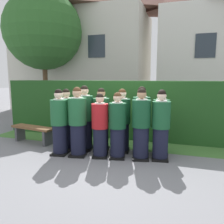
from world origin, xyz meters
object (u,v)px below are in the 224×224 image
at_px(student_front_row_0, 60,124).
at_px(student_front_row_4, 141,126).
at_px(student_rear_row_0, 67,120).
at_px(wooden_bench, 33,131).
at_px(student_front_row_3, 117,127).
at_px(student_rear_row_5, 161,123).
at_px(student_rear_row_4, 141,121).
at_px(student_rear_row_3, 122,122).
at_px(student_rear_row_1, 85,119).
at_px(student_in_red_blazer, 100,127).
at_px(student_front_row_1, 78,123).
at_px(student_front_row_5, 161,127).
at_px(student_rear_row_2, 101,121).

distance_m(student_front_row_0, student_front_row_4, 1.98).
relative_size(student_rear_row_0, wooden_bench, 1.11).
height_order(student_front_row_3, student_rear_row_5, student_rear_row_5).
distance_m(student_rear_row_4, student_rear_row_5, 0.49).
xyz_separation_m(student_rear_row_3, student_rear_row_4, (0.47, 0.09, 0.03)).
xyz_separation_m(student_rear_row_1, student_rear_row_3, (0.98, 0.11, -0.04)).
relative_size(student_front_row_4, student_rear_row_1, 0.98).
distance_m(student_front_row_0, student_rear_row_3, 1.55).
relative_size(student_in_red_blazer, wooden_bench, 1.06).
bearing_deg(student_rear_row_1, wooden_bench, 177.65).
xyz_separation_m(student_front_row_1, student_front_row_5, (1.93, 0.33, -0.03)).
relative_size(student_front_row_5, student_rear_row_5, 1.01).
distance_m(student_rear_row_1, student_rear_row_4, 1.47).
xyz_separation_m(student_front_row_1, student_in_red_blazer, (0.54, 0.08, -0.07)).
relative_size(student_rear_row_5, wooden_bench, 1.11).
distance_m(student_rear_row_2, student_rear_row_5, 1.50).
relative_size(student_in_red_blazer, student_rear_row_0, 0.95).
relative_size(student_in_red_blazer, student_rear_row_5, 0.95).
bearing_deg(wooden_bench, student_rear_row_3, 0.94).
xyz_separation_m(student_rear_row_1, student_rear_row_5, (1.93, 0.30, -0.04)).
distance_m(student_front_row_0, student_front_row_1, 0.47).
bearing_deg(wooden_bench, student_front_row_3, -9.18).
distance_m(student_front_row_1, student_rear_row_5, 2.05).
relative_size(student_front_row_0, student_rear_row_0, 1.01).
xyz_separation_m(student_rear_row_0, student_rear_row_1, (0.47, 0.10, 0.04)).
height_order(student_front_row_3, student_front_row_5, student_front_row_5).
distance_m(student_front_row_5, student_rear_row_5, 0.47).
bearing_deg(student_front_row_0, student_in_red_blazer, 6.98).
xyz_separation_m(student_rear_row_1, student_rear_row_2, (0.45, 0.04, -0.03)).
height_order(student_front_row_1, student_rear_row_4, student_rear_row_4).
height_order(student_in_red_blazer, student_front_row_5, student_front_row_5).
height_order(student_front_row_4, wooden_bench, student_front_row_4).
xyz_separation_m(student_in_red_blazer, student_front_row_3, (0.41, 0.07, 0.01)).
bearing_deg(student_rear_row_3, wooden_bench, -179.06).
relative_size(student_in_red_blazer, student_rear_row_4, 0.91).
bearing_deg(student_front_row_1, wooden_bench, 161.57).
relative_size(student_front_row_0, student_front_row_1, 0.97).
relative_size(student_front_row_5, student_rear_row_3, 1.00).
bearing_deg(student_rear_row_5, student_rear_row_0, -170.60).
distance_m(student_rear_row_2, student_rear_row_4, 1.02).
bearing_deg(student_rear_row_5, student_rear_row_4, -168.89).
relative_size(student_rear_row_4, wooden_bench, 1.16).
bearing_deg(student_rear_row_4, student_front_row_3, -128.71).
xyz_separation_m(student_front_row_5, student_rear_row_1, (-1.97, 0.17, 0.04)).
distance_m(student_front_row_4, student_rear_row_3, 0.68).
relative_size(student_front_row_4, student_rear_row_0, 1.03).
distance_m(student_front_row_0, student_rear_row_5, 2.50).
bearing_deg(student_front_row_0, student_front_row_5, 9.08).
relative_size(student_front_row_4, student_front_row_5, 1.02).
relative_size(student_front_row_1, student_rear_row_5, 1.04).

